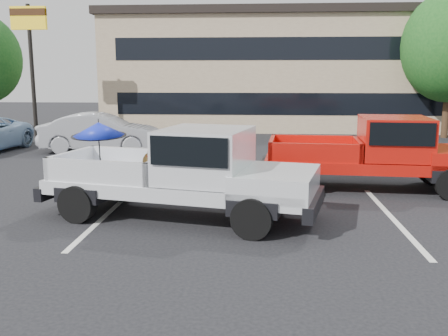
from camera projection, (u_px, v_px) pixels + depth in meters
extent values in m
plane|color=black|center=(245.00, 247.00, 8.59)|extent=(90.00, 90.00, 0.00)
cube|color=silver|center=(109.00, 213.00, 10.75)|extent=(0.12, 5.00, 0.01)
cube|color=silver|center=(392.00, 218.00, 10.34)|extent=(0.12, 5.00, 0.01)
cube|color=tan|center=(291.00, 74.00, 28.49)|extent=(20.00, 8.00, 6.00)
cube|color=black|center=(292.00, 17.00, 27.92)|extent=(20.40, 8.40, 0.40)
cube|color=black|center=(295.00, 104.00, 24.86)|extent=(18.00, 0.08, 1.10)
cube|color=black|center=(296.00, 48.00, 24.37)|extent=(18.00, 0.08, 1.10)
cylinder|color=black|center=(32.00, 73.00, 22.44)|extent=(0.18, 0.18, 6.00)
cube|color=yellow|center=(28.00, 18.00, 22.00)|extent=(1.60, 0.18, 1.00)
cube|color=#381E0C|center=(28.00, 12.00, 21.96)|extent=(1.60, 0.22, 0.30)
cylinder|color=#332114|center=(446.00, 109.00, 23.41)|extent=(0.32, 0.32, 2.73)
cylinder|color=#332114|center=(351.00, 99.00, 31.45)|extent=(0.32, 0.32, 2.86)
ellipsoid|color=#164D19|center=(353.00, 50.00, 30.90)|extent=(4.68, 4.68, 5.38)
cylinder|color=black|center=(78.00, 204.00, 10.00)|extent=(0.80, 0.44, 0.76)
cylinder|color=black|center=(122.00, 185.00, 11.73)|extent=(0.80, 0.44, 0.76)
cylinder|color=black|center=(252.00, 218.00, 8.98)|extent=(0.80, 0.44, 0.76)
cylinder|color=black|center=(272.00, 195.00, 10.71)|extent=(0.80, 0.44, 0.76)
cube|color=silver|center=(180.00, 186.00, 10.29)|extent=(5.68, 3.06, 0.28)
cube|color=silver|center=(276.00, 182.00, 9.68)|extent=(1.89, 2.20, 0.46)
cube|color=black|center=(314.00, 204.00, 9.54)|extent=(0.63, 1.96, 0.30)
cube|color=black|center=(65.00, 186.00, 11.09)|extent=(0.61, 1.95, 0.28)
cube|color=silver|center=(205.00, 155.00, 10.01)|extent=(2.01, 2.16, 1.05)
cube|color=black|center=(205.00, 145.00, 9.97)|extent=(1.89, 2.22, 0.55)
cube|color=black|center=(117.00, 179.00, 10.69)|extent=(2.65, 2.30, 0.10)
cube|color=silver|center=(135.00, 159.00, 11.45)|extent=(2.27, 0.60, 0.50)
cube|color=silver|center=(95.00, 173.00, 9.81)|extent=(2.27, 0.60, 0.50)
cube|color=silver|center=(72.00, 163.00, 10.94)|extent=(0.50, 1.82, 0.50)
cube|color=silver|center=(164.00, 168.00, 10.32)|extent=(0.50, 1.82, 0.50)
ellipsoid|color=brown|center=(143.00, 170.00, 10.59)|extent=(0.52, 0.46, 0.30)
cylinder|color=brown|center=(152.00, 173.00, 10.46)|extent=(0.06, 0.06, 0.22)
cylinder|color=brown|center=(155.00, 172.00, 10.60)|extent=(0.06, 0.06, 0.22)
ellipsoid|color=brown|center=(149.00, 162.00, 10.51)|extent=(0.33, 0.31, 0.40)
cylinder|color=red|center=(150.00, 156.00, 10.49)|extent=(0.19, 0.19, 0.04)
sphere|color=brown|center=(153.00, 152.00, 10.45)|extent=(0.21, 0.21, 0.21)
cone|color=black|center=(158.00, 153.00, 10.42)|extent=(0.17, 0.13, 0.10)
cone|color=black|center=(150.00, 147.00, 10.38)|extent=(0.07, 0.07, 0.11)
cone|color=black|center=(153.00, 146.00, 10.49)|extent=(0.07, 0.07, 0.11)
cylinder|color=brown|center=(136.00, 174.00, 10.66)|extent=(0.26, 0.05, 0.09)
cylinder|color=black|center=(100.00, 156.00, 10.15)|extent=(0.02, 0.10, 1.05)
cone|color=#1626C1|center=(99.00, 129.00, 10.05)|extent=(1.10, 1.12, 0.36)
cylinder|color=black|center=(98.00, 121.00, 10.02)|extent=(0.02, 0.02, 0.10)
cylinder|color=black|center=(99.00, 136.00, 10.07)|extent=(1.10, 1.10, 0.09)
cylinder|color=black|center=(298.00, 180.00, 12.31)|extent=(0.78, 0.34, 0.76)
cylinder|color=black|center=(298.00, 166.00, 14.10)|extent=(0.78, 0.34, 0.76)
cylinder|color=black|center=(431.00, 170.00, 13.59)|extent=(0.78, 0.34, 0.76)
cube|color=#B8110A|center=(371.00, 164.00, 12.89)|extent=(5.52, 2.32, 0.28)
cube|color=black|center=(264.00, 167.00, 13.31)|extent=(0.33, 1.97, 0.28)
cube|color=#B8110A|center=(394.00, 138.00, 12.68)|extent=(1.79, 1.96, 1.05)
cube|color=black|center=(395.00, 130.00, 12.65)|extent=(1.64, 2.05, 0.55)
cube|color=black|center=(314.00, 160.00, 13.08)|extent=(2.43, 2.01, 0.10)
cube|color=#B8110A|center=(313.00, 144.00, 13.87)|extent=(2.30, 0.27, 0.50)
cube|color=#B8110A|center=(315.00, 154.00, 12.18)|extent=(2.30, 0.27, 0.50)
cube|color=#B8110A|center=(272.00, 148.00, 13.18)|extent=(0.24, 1.84, 0.50)
cube|color=#B8110A|center=(357.00, 149.00, 12.87)|extent=(0.24, 1.84, 0.50)
imported|color=#A1A2A8|center=(101.00, 133.00, 19.14)|extent=(4.64, 1.91, 1.49)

